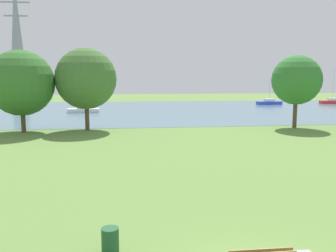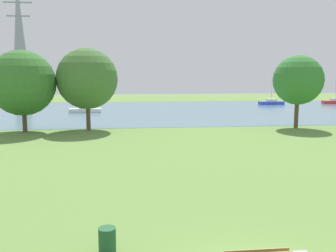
# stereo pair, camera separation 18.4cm
# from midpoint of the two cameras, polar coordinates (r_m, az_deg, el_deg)

# --- Properties ---
(ground_plane) EXTENTS (160.00, 160.00, 0.00)m
(ground_plane) POSITION_cam_midpoint_polar(r_m,az_deg,el_deg) (31.49, -0.19, -2.35)
(ground_plane) COLOR olive
(litter_bin) EXTENTS (0.56, 0.56, 0.80)m
(litter_bin) POSITION_cam_midpoint_polar(r_m,az_deg,el_deg) (12.34, -9.51, -17.25)
(litter_bin) COLOR #1E512D
(litter_bin) RESTS_ON ground
(water_surface) EXTENTS (140.00, 40.00, 0.02)m
(water_surface) POSITION_cam_midpoint_polar(r_m,az_deg,el_deg) (59.16, -3.24, 2.48)
(water_surface) COLOR slate
(water_surface) RESTS_ON ground
(sailboat_red) EXTENTS (4.95, 2.07, 7.47)m
(sailboat_red) POSITION_cam_midpoint_polar(r_m,az_deg,el_deg) (80.18, 24.34, 3.55)
(sailboat_red) COLOR red
(sailboat_red) RESTS_ON water_surface
(sailboat_white) EXTENTS (4.83, 1.61, 5.96)m
(sailboat_white) POSITION_cam_midpoint_polar(r_m,az_deg,el_deg) (56.83, -13.23, 2.51)
(sailboat_white) COLOR white
(sailboat_white) RESTS_ON water_surface
(sailboat_blue) EXTENTS (4.82, 1.55, 5.42)m
(sailboat_blue) POSITION_cam_midpoint_polar(r_m,az_deg,el_deg) (73.65, 15.53, 3.62)
(sailboat_blue) COLOR blue
(sailboat_blue) RESTS_ON water_surface
(tree_east_far) EXTENTS (6.45, 6.45, 8.12)m
(tree_east_far) POSITION_cam_midpoint_polar(r_m,az_deg,el_deg) (38.61, -22.20, 6.27)
(tree_east_far) COLOR brown
(tree_east_far) RESTS_ON ground
(tree_west_near) EXTENTS (6.23, 6.23, 8.42)m
(tree_west_near) POSITION_cam_midpoint_polar(r_m,az_deg,el_deg) (38.29, -12.90, 7.24)
(tree_west_near) COLOR brown
(tree_west_near) RESTS_ON ground
(tree_east_near) EXTENTS (5.26, 5.26, 7.78)m
(tree_east_near) POSITION_cam_midpoint_polar(r_m,az_deg,el_deg) (41.30, 19.42, 6.81)
(tree_east_near) COLOR brown
(tree_east_near) RESTS_ON ground
(electricity_pylon) EXTENTS (6.40, 4.40, 27.56)m
(electricity_pylon) POSITION_cam_midpoint_polar(r_m,az_deg,el_deg) (92.15, -22.67, 12.43)
(electricity_pylon) COLOR gray
(electricity_pylon) RESTS_ON ground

